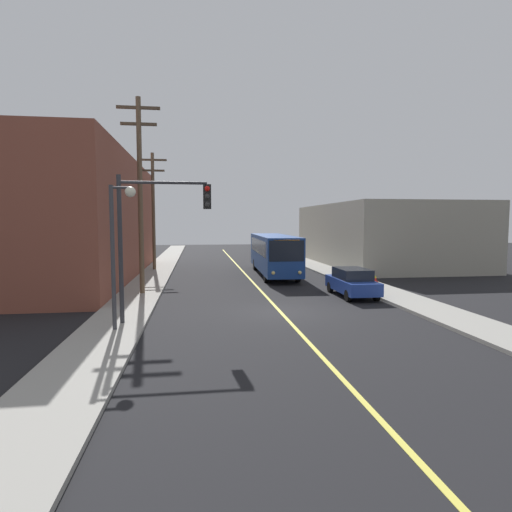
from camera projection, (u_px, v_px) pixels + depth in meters
ground_plane at (280, 312)px, 19.74m from camera, size 120.00×120.00×0.00m
sidewalk_left at (148, 283)px, 28.59m from camera, size 2.50×90.00×0.15m
sidewalk_right at (350, 279)px, 30.61m from camera, size 2.50×90.00×0.15m
lane_stripe_center at (245, 273)px, 34.54m from camera, size 0.16×60.00×0.01m
building_left_brick at (65, 219)px, 30.50m from camera, size 10.00×23.83×9.02m
building_right_warehouse at (381, 235)px, 41.84m from camera, size 12.00×20.00×5.99m
city_bus at (273, 252)px, 33.45m from camera, size 2.98×12.23×3.20m
parked_car_blue at (352, 282)px, 23.77m from camera, size 1.82×4.40×1.62m
utility_pole_near at (140, 187)px, 23.65m from camera, size 2.40×0.28×11.12m
utility_pole_mid at (153, 206)px, 35.86m from camera, size 2.40×0.28×10.03m
traffic_signal_left_corner at (159, 221)px, 16.86m from camera, size 3.75×0.48×6.00m
street_lamp_left at (118, 236)px, 15.69m from camera, size 0.98×0.40×5.50m
fire_hydrant at (374, 282)px, 25.43m from camera, size 0.44×0.26×0.84m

